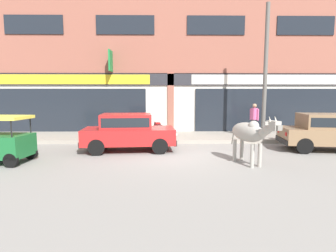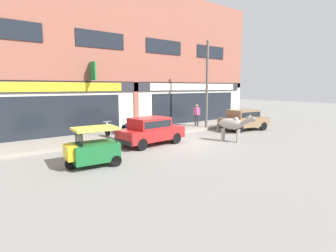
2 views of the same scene
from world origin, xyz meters
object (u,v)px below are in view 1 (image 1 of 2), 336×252
object	(u,v)px
car_0	(128,130)
motorcycle_2	(158,129)
cow	(249,133)
car_1	(328,130)
motorcycle_0	(112,129)
utility_pole	(265,72)
pedestrian	(254,116)
motorcycle_1	(137,129)

from	to	relation	value
car_0	motorcycle_2	bearing A→B (deg)	65.15
cow	car_0	bearing A→B (deg)	152.08
car_1	motorcycle_2	world-z (taller)	car_1
cow	motorcycle_0	world-z (taller)	cow
car_1	utility_pole	xyz separation A→B (m)	(-1.85, 1.86, 2.39)
utility_pole	cow	bearing A→B (deg)	-116.10
cow	utility_pole	distance (m)	4.87
utility_pole	motorcycle_2	bearing A→B (deg)	172.61
car_0	cow	bearing A→B (deg)	-27.92
car_1	motorcycle_2	bearing A→B (deg)	159.70
car_0	motorcycle_0	size ratio (longest dim) A/B	2.05
car_0	utility_pole	distance (m)	6.67
cow	car_1	distance (m)	4.29
cow	motorcycle_2	distance (m)	5.43
motorcycle_2	motorcycle_0	bearing A→B (deg)	-177.13
motorcycle_0	car_1	bearing A→B (deg)	-14.90
car_1	motorcycle_0	bearing A→B (deg)	165.10
motorcycle_0	cow	bearing A→B (deg)	-40.59
cow	car_0	distance (m)	4.60
motorcycle_2	utility_pole	distance (m)	5.58
motorcycle_0	motorcycle_2	distance (m)	2.21
car_1	pedestrian	world-z (taller)	pedestrian
car_0	motorcycle_0	xyz separation A→B (m)	(-1.11, 2.27, -0.25)
motorcycle_2	utility_pole	bearing A→B (deg)	-7.39
motorcycle_2	motorcycle_1	bearing A→B (deg)	-178.59
motorcycle_0	motorcycle_1	size ratio (longest dim) A/B	1.00
motorcycle_1	motorcycle_2	size ratio (longest dim) A/B	1.02
pedestrian	cow	bearing A→B (deg)	-110.50
cow	car_1	world-z (taller)	cow
utility_pole	car_0	bearing A→B (deg)	-163.64
car_1	utility_pole	world-z (taller)	utility_pole
car_0	car_1	xyz separation A→B (m)	(7.83, -0.10, 0.00)
car_0	motorcycle_0	bearing A→B (deg)	115.91
car_0	car_1	size ratio (longest dim) A/B	0.99
motorcycle_0	utility_pole	world-z (taller)	utility_pole
utility_pole	motorcycle_0	bearing A→B (deg)	175.79
car_0	motorcycle_2	size ratio (longest dim) A/B	2.08
cow	car_0	world-z (taller)	cow
car_1	motorcycle_1	xyz separation A→B (m)	(-7.75, 2.46, -0.25)
motorcycle_1	pedestrian	bearing A→B (deg)	2.47
car_1	motorcycle_2	xyz separation A→B (m)	(-6.72, 2.49, -0.25)
motorcycle_0	motorcycle_2	world-z (taller)	same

